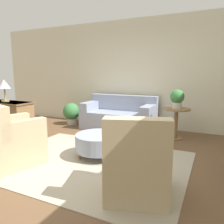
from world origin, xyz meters
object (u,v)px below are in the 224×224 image
(armchair_left, at_px, (11,141))
(side_table, at_px, (176,118))
(ottoman_table, at_px, (99,142))
(table_lamp, at_px, (4,85))
(armchair_right, at_px, (137,165))
(potted_plant_floor, at_px, (72,113))
(potted_plant_on_side_table, at_px, (177,98))
(dresser, at_px, (7,120))
(couch, at_px, (119,117))

(armchair_left, distance_m, side_table, 3.25)
(ottoman_table, height_order, table_lamp, table_lamp)
(armchair_left, relative_size, side_table, 1.43)
(armchair_right, height_order, potted_plant_floor, armchair_right)
(armchair_right, distance_m, side_table, 2.52)
(ottoman_table, xyz_separation_m, table_lamp, (-2.27, 0.05, 0.91))
(potted_plant_floor, bearing_deg, side_table, -3.88)
(ottoman_table, height_order, potted_plant_floor, potted_plant_floor)
(ottoman_table, distance_m, potted_plant_on_side_table, 2.02)
(armchair_left, bearing_deg, ottoman_table, 40.18)
(armchair_left, distance_m, ottoman_table, 1.37)
(ottoman_table, xyz_separation_m, potted_plant_on_side_table, (1.01, 1.63, 0.64))
(armchair_left, relative_size, potted_plant_floor, 1.61)
(armchair_left, xyz_separation_m, potted_plant_on_side_table, (2.05, 2.52, 0.51))
(armchair_left, bearing_deg, potted_plant_on_side_table, 50.78)
(armchair_left, xyz_separation_m, armchair_right, (2.03, 0.00, 0.00))
(dresser, distance_m, potted_plant_on_side_table, 3.67)
(potted_plant_floor, bearing_deg, table_lamp, -102.43)
(armchair_left, xyz_separation_m, dresser, (-1.22, 0.93, 0.04))
(side_table, xyz_separation_m, dresser, (-3.28, -1.59, -0.04))
(couch, xyz_separation_m, armchair_left, (-0.59, -2.77, 0.06))
(side_table, bearing_deg, dresser, -154.16)
(armchair_right, xyz_separation_m, potted_plant_floor, (-2.86, 2.71, -0.05))
(dresser, distance_m, potted_plant_floor, 1.83)
(ottoman_table, relative_size, potted_plant_floor, 1.32)
(potted_plant_floor, bearing_deg, couch, 2.45)
(side_table, distance_m, potted_plant_floor, 2.89)
(armchair_right, bearing_deg, potted_plant_floor, 136.50)
(armchair_left, distance_m, armchair_right, 2.03)
(armchair_left, height_order, ottoman_table, armchair_left)
(ottoman_table, xyz_separation_m, potted_plant_floor, (-1.87, 1.83, 0.07))
(ottoman_table, relative_size, dresser, 0.67)
(couch, relative_size, potted_plant_on_side_table, 4.51)
(armchair_right, height_order, table_lamp, table_lamp)
(armchair_left, xyz_separation_m, side_table, (2.05, 2.52, 0.08))
(ottoman_table, bearing_deg, side_table, 58.30)
(armchair_left, height_order, potted_plant_on_side_table, potted_plant_on_side_table)
(couch, distance_m, armchair_left, 2.84)
(table_lamp, bearing_deg, potted_plant_floor, 77.57)
(dresser, relative_size, potted_plant_on_side_table, 2.91)
(couch, height_order, ottoman_table, couch)
(couch, height_order, table_lamp, table_lamp)
(armchair_right, bearing_deg, armchair_left, 180.00)
(armchair_left, bearing_deg, side_table, 50.78)
(armchair_left, bearing_deg, couch, 77.91)
(couch, xyz_separation_m, side_table, (1.46, -0.26, 0.14))
(potted_plant_floor, relative_size, table_lamp, 1.29)
(couch, relative_size, armchair_right, 1.89)
(couch, bearing_deg, dresser, -134.60)
(potted_plant_on_side_table, relative_size, potted_plant_floor, 0.67)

